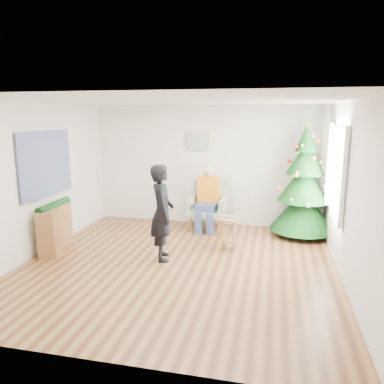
% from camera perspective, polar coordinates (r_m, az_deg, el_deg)
% --- Properties ---
extents(floor, '(5.00, 5.00, 0.00)m').
position_cam_1_polar(floor, '(6.19, -2.15, -11.10)').
color(floor, brown).
rests_on(floor, ground).
extents(ceiling, '(5.00, 5.00, 0.00)m').
position_cam_1_polar(ceiling, '(5.71, -2.36, 13.72)').
color(ceiling, white).
rests_on(ceiling, wall_back).
extents(wall_back, '(5.00, 0.00, 5.00)m').
position_cam_1_polar(wall_back, '(8.22, 2.20, 4.04)').
color(wall_back, silver).
rests_on(wall_back, floor).
extents(wall_front, '(5.00, 0.00, 5.00)m').
position_cam_1_polar(wall_front, '(3.53, -12.72, -6.81)').
color(wall_front, silver).
rests_on(wall_front, floor).
extents(wall_left, '(0.00, 5.00, 5.00)m').
position_cam_1_polar(wall_left, '(6.88, -22.84, 1.60)').
color(wall_left, silver).
rests_on(wall_left, floor).
extents(wall_right, '(0.00, 5.00, 5.00)m').
position_cam_1_polar(wall_right, '(5.72, 22.76, -0.30)').
color(wall_right, silver).
rests_on(wall_right, floor).
extents(window_panel, '(0.04, 1.30, 1.40)m').
position_cam_1_polar(window_panel, '(6.65, 21.18, 3.16)').
color(window_panel, white).
rests_on(window_panel, wall_right).
extents(curtains, '(0.05, 1.75, 1.50)m').
position_cam_1_polar(curtains, '(6.65, 20.93, 3.17)').
color(curtains, white).
rests_on(curtains, wall_right).
extents(christmas_tree, '(1.28, 1.28, 2.31)m').
position_cam_1_polar(christmas_tree, '(7.71, 16.70, 1.07)').
color(christmas_tree, '#3F2816').
rests_on(christmas_tree, floor).
extents(stool, '(0.40, 0.40, 0.59)m').
position_cam_1_polar(stool, '(6.79, 5.58, -6.33)').
color(stool, brown).
rests_on(stool, floor).
extents(laptop, '(0.34, 0.23, 0.03)m').
position_cam_1_polar(laptop, '(6.70, 5.63, -3.85)').
color(laptop, silver).
rests_on(laptop, stool).
extents(armchair, '(0.85, 0.78, 1.03)m').
position_cam_1_polar(armchair, '(7.96, 2.44, -2.97)').
color(armchair, gray).
rests_on(armchair, floor).
extents(seated_person, '(0.46, 0.66, 1.34)m').
position_cam_1_polar(seated_person, '(7.83, 2.36, -0.86)').
color(seated_person, navy).
rests_on(seated_person, armchair).
extents(standing_man, '(0.57, 0.69, 1.61)m').
position_cam_1_polar(standing_man, '(6.23, -4.60, -3.14)').
color(standing_man, black).
rests_on(standing_man, floor).
extents(game_controller, '(0.08, 0.13, 0.04)m').
position_cam_1_polar(game_controller, '(6.09, -3.17, -0.85)').
color(game_controller, white).
rests_on(game_controller, standing_man).
extents(console, '(0.53, 1.04, 0.80)m').
position_cam_1_polar(console, '(7.17, -20.10, -5.22)').
color(console, brown).
rests_on(console, floor).
extents(garland, '(0.14, 0.90, 0.14)m').
position_cam_1_polar(garland, '(7.06, -20.34, -1.95)').
color(garland, black).
rests_on(garland, console).
extents(tapestry, '(0.03, 1.50, 1.15)m').
position_cam_1_polar(tapestry, '(7.06, -21.34, 4.01)').
color(tapestry, black).
rests_on(tapestry, wall_left).
extents(framed_picture, '(0.52, 0.05, 0.42)m').
position_cam_1_polar(framed_picture, '(8.17, 0.79, 7.88)').
color(framed_picture, tan).
rests_on(framed_picture, wall_back).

